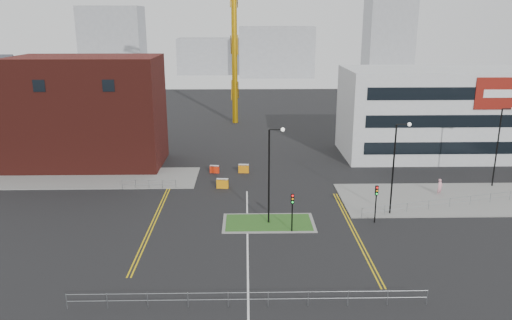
{
  "coord_description": "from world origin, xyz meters",
  "views": [
    {
      "loc": [
        -0.11,
        -35.32,
        18.55
      ],
      "look_at": [
        0.91,
        12.18,
        5.0
      ],
      "focal_mm": 35.0,
      "sensor_mm": 36.0,
      "label": 1
    }
  ],
  "objects": [
    {
      "name": "ground",
      "position": [
        0.0,
        0.0,
        0.0
      ],
      "size": [
        200.0,
        200.0,
        0.0
      ],
      "primitive_type": "plane",
      "color": "black",
      "rests_on": "ground"
    },
    {
      "name": "pavement_left",
      "position": [
        -20.0,
        22.0,
        0.06
      ],
      "size": [
        28.0,
        8.0,
        0.12
      ],
      "primitive_type": "cube",
      "color": "slate",
      "rests_on": "ground"
    },
    {
      "name": "pavement_right",
      "position": [
        22.0,
        14.0,
        0.06
      ],
      "size": [
        24.0,
        10.0,
        0.12
      ],
      "primitive_type": "cube",
      "color": "slate",
      "rests_on": "ground"
    },
    {
      "name": "island_kerb",
      "position": [
        2.0,
        8.0,
        0.04
      ],
      "size": [
        8.6,
        4.6,
        0.08
      ],
      "primitive_type": "cube",
      "color": "slate",
      "rests_on": "ground"
    },
    {
      "name": "grass_island",
      "position": [
        2.0,
        8.0,
        0.06
      ],
      "size": [
        8.0,
        4.0,
        0.12
      ],
      "primitive_type": "cube",
      "color": "#224E1A",
      "rests_on": "ground"
    },
    {
      "name": "brick_building",
      "position": [
        -22.97,
        28.0,
        6.85
      ],
      "size": [
        24.2,
        10.07,
        14.24
      ],
      "color": "#4D1813",
      "rests_on": "ground"
    },
    {
      "name": "office_block",
      "position": [
        26.01,
        31.97,
        6.0
      ],
      "size": [
        25.0,
        12.2,
        12.0
      ],
      "color": "silver",
      "rests_on": "ground"
    },
    {
      "name": "streetlamp_island",
      "position": [
        2.22,
        8.0,
        5.41
      ],
      "size": [
        1.46,
        0.36,
        9.18
      ],
      "color": "black",
      "rests_on": "ground"
    },
    {
      "name": "streetlamp_right_near",
      "position": [
        14.22,
        10.0,
        5.41
      ],
      "size": [
        1.46,
        0.36,
        9.18
      ],
      "color": "black",
      "rests_on": "ground"
    },
    {
      "name": "streetlamp_right_far",
      "position": [
        28.22,
        18.0,
        5.41
      ],
      "size": [
        1.46,
        0.36,
        9.18
      ],
      "color": "black",
      "rests_on": "ground"
    },
    {
      "name": "traffic_light_island",
      "position": [
        4.0,
        5.98,
        2.57
      ],
      "size": [
        0.28,
        0.33,
        3.65
      ],
      "color": "black",
      "rests_on": "ground"
    },
    {
      "name": "traffic_light_right",
      "position": [
        12.0,
        7.98,
        2.57
      ],
      "size": [
        0.28,
        0.33,
        3.65
      ],
      "color": "black",
      "rests_on": "ground"
    },
    {
      "name": "railing_front",
      "position": [
        0.0,
        -6.0,
        0.78
      ],
      "size": [
        24.05,
        0.05,
        1.1
      ],
      "color": "gray",
      "rests_on": "ground"
    },
    {
      "name": "railing_left",
      "position": [
        -11.0,
        18.0,
        0.74
      ],
      "size": [
        6.05,
        0.05,
        1.1
      ],
      "color": "gray",
      "rests_on": "ground"
    },
    {
      "name": "railing_right",
      "position": [
        20.5,
        11.5,
        0.78
      ],
      "size": [
        19.05,
        5.05,
        1.1
      ],
      "color": "gray",
      "rests_on": "ground"
    },
    {
      "name": "centre_line",
      "position": [
        0.0,
        2.0,
        0.01
      ],
      "size": [
        0.15,
        30.0,
        0.01
      ],
      "primitive_type": "cube",
      "color": "silver",
      "rests_on": "ground"
    },
    {
      "name": "yellow_left_a",
      "position": [
        -9.0,
        10.0,
        0.01
      ],
      "size": [
        0.12,
        24.0,
        0.01
      ],
      "primitive_type": "cube",
      "color": "gold",
      "rests_on": "ground"
    },
    {
      "name": "yellow_left_b",
      "position": [
        -8.7,
        10.0,
        0.01
      ],
      "size": [
        0.12,
        24.0,
        0.01
      ],
      "primitive_type": "cube",
      "color": "gold",
      "rests_on": "ground"
    },
    {
      "name": "yellow_right_a",
      "position": [
        9.5,
        6.0,
        0.01
      ],
      "size": [
        0.12,
        20.0,
        0.01
      ],
      "primitive_type": "cube",
      "color": "gold",
      "rests_on": "ground"
    },
    {
      "name": "yellow_right_b",
      "position": [
        9.8,
        6.0,
        0.01
      ],
      "size": [
        0.12,
        20.0,
        0.01
      ],
      "primitive_type": "cube",
      "color": "gold",
      "rests_on": "ground"
    },
    {
      "name": "skyline_a",
      "position": [
        -40.0,
        120.0,
        11.0
      ],
      "size": [
        18.0,
        12.0,
        22.0
      ],
      "primitive_type": "cube",
      "color": "gray",
      "rests_on": "ground"
    },
    {
      "name": "skyline_b",
      "position": [
        10.0,
        130.0,
        8.0
      ],
      "size": [
        24.0,
        12.0,
        16.0
      ],
      "primitive_type": "cube",
      "color": "gray",
      "rests_on": "ground"
    },
    {
      "name": "skyline_c",
      "position": [
        45.0,
        125.0,
        14.0
      ],
      "size": [
        14.0,
        12.0,
        28.0
      ],
      "primitive_type": "cube",
      "color": "gray",
      "rests_on": "ground"
    },
    {
      "name": "skyline_d",
      "position": [
        -8.0,
        140.0,
        6.0
      ],
      "size": [
        30.0,
        12.0,
        12.0
      ],
      "primitive_type": "cube",
      "color": "gray",
      "rests_on": "ground"
    },
    {
      "name": "pedestrian",
      "position": [
        20.91,
        15.34,
        0.92
      ],
      "size": [
        0.8,
        0.72,
        1.83
      ],
      "primitive_type": "imported",
      "rotation": [
        0.0,
        0.0,
        0.54
      ],
      "color": "pink",
      "rests_on": "ground"
    },
    {
      "name": "barrier_left",
      "position": [
        -2.76,
        18.18,
        0.6
      ],
      "size": [
        1.36,
        0.58,
        1.11
      ],
      "color": "orange",
      "rests_on": "ground"
    },
    {
      "name": "barrier_mid",
      "position": [
        -4.0,
        24.0,
        0.52
      ],
      "size": [
        1.18,
        0.58,
        0.95
      ],
      "color": "red",
      "rests_on": "ground"
    },
    {
      "name": "barrier_right",
      "position": [
        -0.38,
        24.0,
        0.59
      ],
      "size": [
        1.32,
        0.54,
        1.08
      ],
      "color": "orange",
      "rests_on": "ground"
    }
  ]
}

